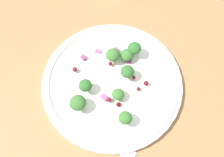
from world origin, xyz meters
The scene contains 23 objects.
ground_plane centered at (0.00, 0.00, -1.00)cm, with size 180.00×180.00×2.00cm, color olive.
plate centered at (-2.85, -2.91, 0.86)cm, with size 26.54×26.54×1.70cm.
dressing_pool centered at (-2.85, -2.91, 1.30)cm, with size 15.40×15.40×0.20cm, color white.
broccoli_floret_0 centered at (-0.13, 0.70, 3.32)cm, with size 2.68×2.68×2.71cm.
broccoli_floret_1 centered at (-5.57, -10.39, 3.20)cm, with size 2.35×2.35×2.38cm.
broccoli_floret_2 centered at (-3.85, -6.12, 2.70)cm, with size 2.25×2.25×2.28cm.
broccoli_floret_3 centered at (-7.69, -1.46, 3.34)cm, with size 2.39×2.39×2.42cm.
broccoli_floret_4 centered at (2.34, -0.68, 2.82)cm, with size 2.55×2.55×2.58cm.
broccoli_floret_5 centered at (-10.58, -3.42, 3.33)cm, with size 2.89×2.89×2.93cm.
broccoli_floret_6 centered at (4.10, -0.69, 3.59)cm, with size 2.62×2.62×2.66cm.
broccoli_floret_7 centered at (0.22, -3.78, 3.45)cm, with size 2.51×2.51×2.54cm.
cranberry_0 centered at (0.19, -7.19, 1.95)cm, with size 0.72×0.72×0.72cm, color maroon.
cranberry_1 centered at (0.71, -4.89, 2.04)cm, with size 0.72×0.72×0.72cm, color maroon.
cranberry_2 centered at (-5.61, -5.75, 2.12)cm, with size 0.88×0.88×0.88cm, color maroon.
cranberry_3 centered at (1.73, -7.21, 2.25)cm, with size 0.91×0.91×0.91cm, color maroon.
cranberry_4 centered at (-7.24, 2.99, 2.18)cm, with size 0.94×0.94×0.94cm, color maroon.
cranberry_5 centered at (-4.74, -7.43, 1.87)cm, with size 0.84×0.84×0.84cm, color #4C0A14.
cranberry_6 centered at (-1.09, -0.13, 2.15)cm, with size 0.80×0.80×0.80cm, color maroon.
onion_bit_0 centered at (-5.97, -4.76, 1.79)cm, with size 1.25×0.81×0.47cm, color #934C84.
onion_bit_1 centered at (-4.42, 4.34, 1.87)cm, with size 0.91×0.96×0.58cm, color #843D75.
onion_bit_2 centered at (1.60, 1.87, 1.85)cm, with size 1.13×1.03×0.59cm, color #843D75.
onion_bit_3 centered at (-1.14, 3.92, 1.49)cm, with size 1.26×0.81×0.35cm, color #934C84.
onion_bit_4 centered at (2.27, -1.40, 1.81)cm, with size 1.20×1.07×0.30cm, color #843D75.
Camera 1 is at (-15.19, -19.64, 46.67)cm, focal length 42.56 mm.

